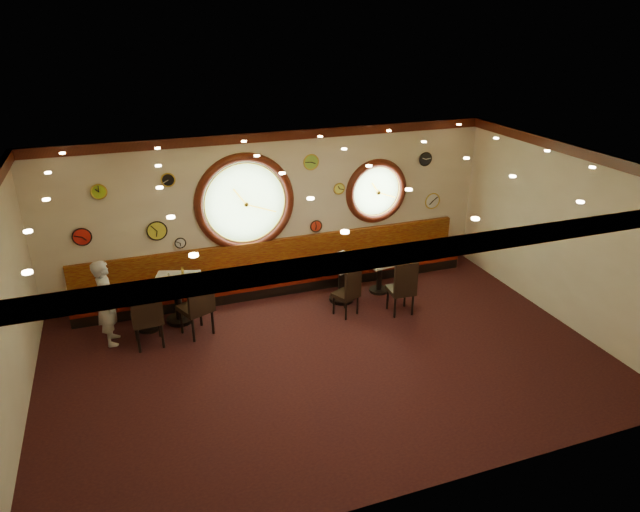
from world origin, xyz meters
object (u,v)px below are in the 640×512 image
at_px(table_a, 147,306).
at_px(chair_b, 198,301).
at_px(table_b, 178,295).
at_px(table_d, 380,272).
at_px(chair_c, 349,289).
at_px(condiment_b_bottle, 183,271).
at_px(condiment_b_pepper, 175,279).
at_px(condiment_a_bottle, 153,286).
at_px(table_c, 342,276).
at_px(condiment_c_bottle, 344,255).
at_px(condiment_d_bottle, 385,256).
at_px(condiment_a_salt, 143,290).
at_px(condiment_d_salt, 373,258).
at_px(condiment_d_pepper, 383,258).
at_px(condiment_c_pepper, 343,259).
at_px(chair_a, 147,312).
at_px(condiment_b_salt, 169,276).
at_px(condiment_a_pepper, 145,292).
at_px(condiment_c_salt, 335,258).
at_px(waiter, 107,302).
at_px(chair_d, 403,285).

height_order(table_a, chair_b, chair_b).
height_order(table_b, table_d, table_b).
xyz_separation_m(chair_c, condiment_b_bottle, (-2.87, 0.98, 0.38)).
bearing_deg(chair_c, condiment_b_pepper, 140.44).
bearing_deg(condiment_a_bottle, table_c, -3.64).
xyz_separation_m(table_c, condiment_c_bottle, (0.07, 0.08, 0.39)).
bearing_deg(chair_c, condiment_d_bottle, 10.27).
distance_m(table_b, condiment_a_salt, 0.63).
xyz_separation_m(table_a, table_d, (4.53, -0.05, -0.02)).
xyz_separation_m(condiment_d_salt, condiment_d_pepper, (0.19, -0.06, -0.00)).
height_order(condiment_c_pepper, condiment_c_bottle, condiment_c_bottle).
bearing_deg(chair_a, condiment_d_pepper, 4.69).
relative_size(table_c, condiment_d_bottle, 6.65).
height_order(table_a, condiment_b_bottle, condiment_b_bottle).
bearing_deg(condiment_b_salt, table_a, -161.56).
xyz_separation_m(condiment_b_salt, condiment_b_pepper, (0.10, -0.14, -0.00)).
distance_m(table_c, condiment_a_pepper, 3.67).
bearing_deg(condiment_d_pepper, condiment_c_salt, -177.96).
xyz_separation_m(condiment_a_pepper, waiter, (-0.63, -0.19, -0.00)).
xyz_separation_m(table_d, condiment_d_pepper, (0.07, 0.01, 0.30)).
distance_m(table_c, condiment_b_bottle, 3.02).
relative_size(condiment_a_pepper, condiment_d_pepper, 1.11).
relative_size(table_c, waiter, 0.65).
height_order(chair_b, condiment_a_bottle, chair_b).
bearing_deg(condiment_b_pepper, condiment_d_salt, 0.16).
distance_m(table_a, table_b, 0.57).
relative_size(chair_a, waiter, 0.48).
xyz_separation_m(table_b, condiment_d_pepper, (4.04, -0.12, 0.19)).
distance_m(condiment_d_salt, condiment_c_pepper, 0.79).
relative_size(condiment_b_salt, condiment_b_pepper, 1.11).
bearing_deg(condiment_b_salt, condiment_b_bottle, 13.30).
height_order(chair_a, chair_c, chair_a).
xyz_separation_m(condiment_a_salt, waiter, (-0.59, -0.27, -0.01)).
relative_size(table_b, chair_c, 1.62).
xyz_separation_m(table_c, chair_d, (0.86, -0.92, 0.09)).
bearing_deg(table_c, condiment_c_bottle, 51.28).
bearing_deg(table_b, table_c, -4.27).
relative_size(condiment_c_pepper, condiment_d_bottle, 0.70).
height_order(condiment_c_pepper, condiment_d_pepper, condiment_c_pepper).
bearing_deg(condiment_a_pepper, chair_b, -31.22).
height_order(chair_a, condiment_a_pepper, chair_a).
bearing_deg(condiment_a_pepper, chair_d, -12.53).
relative_size(table_d, chair_b, 0.96).
bearing_deg(chair_a, condiment_c_salt, 6.31).
relative_size(condiment_b_salt, condiment_d_bottle, 0.66).
relative_size(condiment_c_salt, condiment_a_bottle, 0.76).
relative_size(table_a, condiment_d_salt, 9.43).
relative_size(table_a, chair_a, 1.18).
distance_m(condiment_b_salt, condiment_b_pepper, 0.17).
relative_size(table_d, condiment_a_pepper, 7.55).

